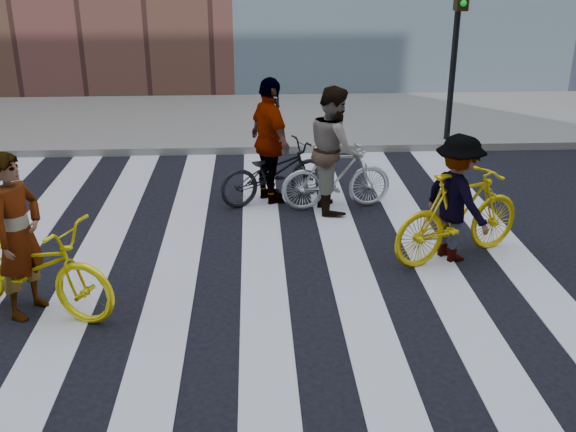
{
  "coord_description": "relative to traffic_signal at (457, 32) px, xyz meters",
  "views": [
    {
      "loc": [
        0.45,
        -7.73,
        3.81
      ],
      "look_at": [
        0.88,
        0.3,
        0.58
      ],
      "focal_mm": 42.0,
      "sensor_mm": 36.0,
      "label": 1
    }
  ],
  "objects": [
    {
      "name": "rider_mid",
      "position": [
        -2.73,
        -3.31,
        -1.32
      ],
      "size": [
        0.83,
        1.01,
        1.92
      ],
      "primitive_type": "imported",
      "rotation": [
        0.0,
        0.0,
        1.69
      ],
      "color": "slate",
      "rests_on": "ground"
    },
    {
      "name": "sidewalk_far",
      "position": [
        -4.4,
        2.18,
        -2.2
      ],
      "size": [
        100.0,
        5.0,
        0.15
      ],
      "primitive_type": "cube",
      "color": "gray",
      "rests_on": "ground"
    },
    {
      "name": "traffic_signal",
      "position": [
        0.0,
        0.0,
        0.0
      ],
      "size": [
        0.22,
        0.42,
        3.33
      ],
      "color": "black",
      "rests_on": "ground"
    },
    {
      "name": "bike_yellow_left",
      "position": [
        -6.43,
        -6.3,
        -1.72
      ],
      "size": [
        2.25,
        1.47,
        1.12
      ],
      "primitive_type": "imported",
      "rotation": [
        0.0,
        0.0,
        1.2
      ],
      "color": "#FFEE0E",
      "rests_on": "ground"
    },
    {
      "name": "zebra_crosswalk",
      "position": [
        -4.4,
        -5.32,
        -2.27
      ],
      "size": [
        8.25,
        10.0,
        0.01
      ],
      "color": "silver",
      "rests_on": "ground"
    },
    {
      "name": "rider_left",
      "position": [
        -6.48,
        -6.3,
        -1.35
      ],
      "size": [
        0.66,
        0.8,
        1.86
      ],
      "primitive_type": "imported",
      "rotation": [
        0.0,
        0.0,
        1.2
      ],
      "color": "slate",
      "rests_on": "ground"
    },
    {
      "name": "bike_dark_rear",
      "position": [
        -3.63,
        -2.93,
        -1.8
      ],
      "size": [
        1.94,
        1.33,
        0.96
      ],
      "primitive_type": "imported",
      "rotation": [
        0.0,
        0.0,
        1.99
      ],
      "color": "black",
      "rests_on": "ground"
    },
    {
      "name": "bike_silver_mid",
      "position": [
        -2.68,
        -3.31,
        -1.76
      ],
      "size": [
        1.76,
        0.69,
        1.03
      ],
      "primitive_type": "imported",
      "rotation": [
        0.0,
        0.0,
        1.69
      ],
      "color": "#B8BBC3",
      "rests_on": "ground"
    },
    {
      "name": "ground",
      "position": [
        -4.4,
        -5.32,
        -2.28
      ],
      "size": [
        100.0,
        100.0,
        0.0
      ],
      "primitive_type": "plane",
      "color": "black",
      "rests_on": "ground"
    },
    {
      "name": "rider_right",
      "position": [
        -1.37,
        -5.17,
        -1.45
      ],
      "size": [
        1.01,
        1.23,
        1.66
      ],
      "primitive_type": "imported",
      "rotation": [
        0.0,
        0.0,
        2.0
      ],
      "color": "slate",
      "rests_on": "ground"
    },
    {
      "name": "rider_rear",
      "position": [
        -3.68,
        -2.93,
        -1.29
      ],
      "size": [
        0.91,
        1.26,
        1.98
      ],
      "primitive_type": "imported",
      "rotation": [
        0.0,
        0.0,
        1.99
      ],
      "color": "slate",
      "rests_on": "ground"
    },
    {
      "name": "bike_yellow_right",
      "position": [
        -1.32,
        -5.17,
        -1.68
      ],
      "size": [
        2.05,
        1.34,
        1.2
      ],
      "primitive_type": "imported",
      "rotation": [
        0.0,
        0.0,
        2.0
      ],
      "color": "#DFBE0C",
      "rests_on": "ground"
    }
  ]
}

